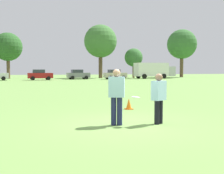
% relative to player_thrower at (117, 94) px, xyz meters
% --- Properties ---
extents(ground_plane, '(191.04, 191.04, 0.00)m').
position_rel_player_thrower_xyz_m(ground_plane, '(0.29, 0.04, -0.99)').
color(ground_plane, '#6B9347').
extents(player_thrower, '(0.56, 0.45, 1.75)m').
position_rel_player_thrower_xyz_m(player_thrower, '(0.00, 0.00, 0.00)').
color(player_thrower, '#1E234C').
rests_on(player_thrower, ground).
extents(player_defender, '(0.54, 0.46, 1.61)m').
position_rel_player_thrower_xyz_m(player_defender, '(1.34, -0.22, -0.08)').
color(player_defender, black).
rests_on(player_defender, ground).
extents(frisbee, '(0.27, 0.27, 0.06)m').
position_rel_player_thrower_xyz_m(frisbee, '(0.54, -0.23, -0.10)').
color(frisbee, white).
extents(traffic_cone, '(0.32, 0.32, 0.48)m').
position_rel_player_thrower_xyz_m(traffic_cone, '(1.64, 3.15, -0.76)').
color(traffic_cone, '#D8590C').
rests_on(traffic_cone, ground).
extents(parked_car_center, '(4.27, 2.35, 1.82)m').
position_rel_player_thrower_xyz_m(parked_car_center, '(-0.12, 40.94, -0.06)').
color(parked_car_center, maroon).
rests_on(parked_car_center, ground).
extents(parked_car_mid_right, '(4.27, 2.35, 1.82)m').
position_rel_player_thrower_xyz_m(parked_car_mid_right, '(6.96, 43.04, -0.06)').
color(parked_car_mid_right, slate).
rests_on(parked_car_mid_right, ground).
extents(parked_car_near_right, '(4.27, 2.35, 1.82)m').
position_rel_player_thrower_xyz_m(parked_car_near_right, '(13.62, 41.14, -0.06)').
color(parked_car_near_right, '#B7AD99').
rests_on(parked_car_near_right, ground).
extents(box_truck, '(8.59, 3.23, 3.18)m').
position_rel_player_thrower_xyz_m(box_truck, '(22.67, 43.05, 0.77)').
color(box_truck, white).
rests_on(box_truck, ground).
extents(tree_west_maple, '(5.68, 5.68, 9.22)m').
position_rel_player_thrower_xyz_m(tree_west_maple, '(-5.71, 51.14, 5.36)').
color(tree_west_maple, brown).
rests_on(tree_west_maple, ground).
extents(tree_center_elm, '(7.08, 7.08, 11.50)m').
position_rel_player_thrower_xyz_m(tree_center_elm, '(13.17, 49.71, 6.93)').
color(tree_center_elm, brown).
rests_on(tree_center_elm, ground).
extents(tree_east_birch, '(3.99, 3.99, 6.49)m').
position_rel_player_thrower_xyz_m(tree_east_birch, '(20.31, 48.27, 3.48)').
color(tree_east_birch, brown).
rests_on(tree_east_birch, ground).
extents(tree_east_oak, '(7.10, 7.10, 11.54)m').
position_rel_player_thrower_xyz_m(tree_east_oak, '(33.79, 50.49, 6.95)').
color(tree_east_oak, brown).
rests_on(tree_east_oak, ground).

